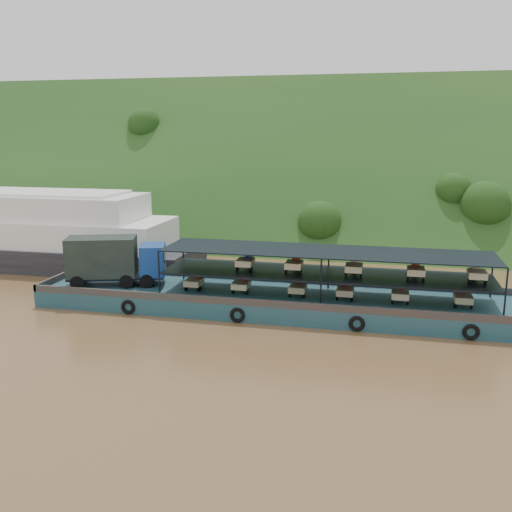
# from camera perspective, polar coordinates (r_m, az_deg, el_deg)

# --- Properties ---
(ground) EXTENTS (160.00, 160.00, 0.00)m
(ground) POSITION_cam_1_polar(r_m,az_deg,el_deg) (42.08, 1.75, -5.25)
(ground) COLOR brown
(ground) RESTS_ON ground
(hillside) EXTENTS (140.00, 39.60, 39.60)m
(hillside) POSITION_cam_1_polar(r_m,az_deg,el_deg) (76.82, 6.98, 2.75)
(hillside) COLOR #163B15
(hillside) RESTS_ON ground
(cargo_barge) EXTENTS (35.00, 7.18, 4.91)m
(cargo_barge) POSITION_cam_1_polar(r_m,az_deg,el_deg) (41.72, 0.13, -3.65)
(cargo_barge) COLOR #16444D
(cargo_barge) RESTS_ON ground
(passenger_ferry) EXTENTS (35.33, 8.86, 7.15)m
(passenger_ferry) POSITION_cam_1_polar(r_m,az_deg,el_deg) (60.36, -22.52, 2.24)
(passenger_ferry) COLOR black
(passenger_ferry) RESTS_ON ground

